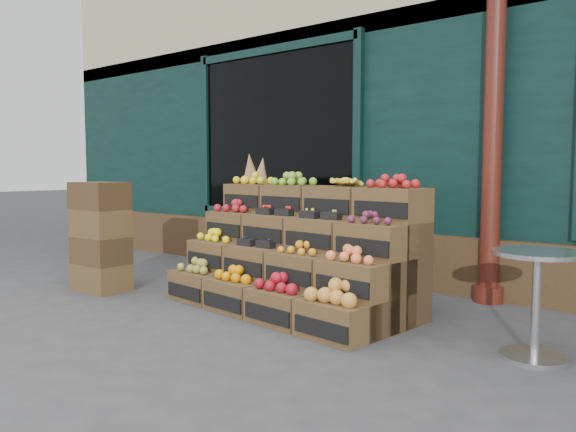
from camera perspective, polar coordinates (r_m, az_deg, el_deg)
The scene contains 6 objects.
ground at distance 4.69m, azimuth -3.54°, elevation -11.11°, with size 60.00×60.00×0.00m, color #3D3D3F.
shop_facade at distance 9.04m, azimuth 19.31°, elevation 11.60°, with size 12.00×6.24×4.80m.
crate_display at distance 5.21m, azimuth 0.88°, elevation -4.44°, with size 2.43×1.38×1.45m.
spare_crates at distance 6.23m, azimuth -18.50°, elevation -2.00°, with size 0.58×0.40×1.15m.
bistro_table at distance 4.14m, azimuth 23.92°, elevation -7.07°, with size 0.59×0.59×0.74m.
shopkeeper at distance 7.74m, azimuth 3.45°, elevation 1.95°, with size 0.66×0.43×1.80m, color #14471E.
Camera 1 is at (3.04, -3.32, 1.28)m, focal length 35.00 mm.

